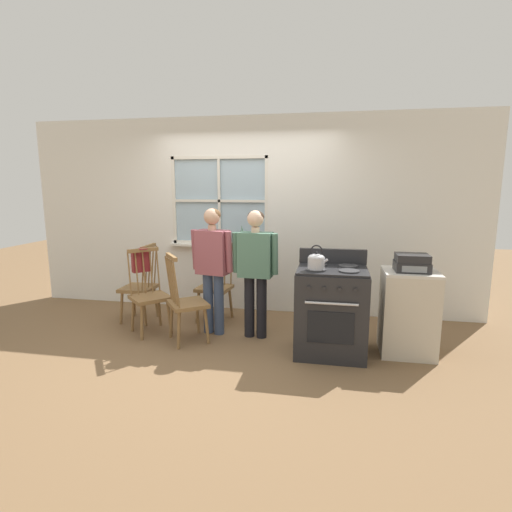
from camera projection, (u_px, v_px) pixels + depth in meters
ground_plane at (222, 346)px, 4.47m from camera, size 16.00×16.00×0.00m
wall_back at (249, 217)px, 5.58m from camera, size 6.40×0.16×2.70m
chair_by_window at (149, 296)px, 4.82m from camera, size 0.58×0.58×1.02m
chair_near_wall at (215, 287)px, 5.26m from camera, size 0.45×0.44×1.02m
chair_center_cluster at (186, 303)px, 4.53m from camera, size 0.57×0.58×1.02m
chair_near_stove at (140, 288)px, 5.23m from camera, size 0.41×0.42×1.02m
person_elderly_left at (213, 260)px, 4.71m from camera, size 0.53×0.28×1.51m
person_teen_center at (255, 263)px, 4.59m from camera, size 0.54×0.23×1.50m
stove at (331, 310)px, 4.22m from camera, size 0.73×0.68×1.08m
kettle at (316, 261)px, 4.02m from camera, size 0.21×0.17×0.25m
potted_plant at (241, 240)px, 5.57m from camera, size 0.15×0.15×0.29m
handbag at (141, 261)px, 4.94m from camera, size 0.25×0.25×0.31m
side_counter at (408, 312)px, 4.21m from camera, size 0.55×0.50×0.90m
stereo at (412, 263)px, 4.10m from camera, size 0.34×0.29×0.18m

